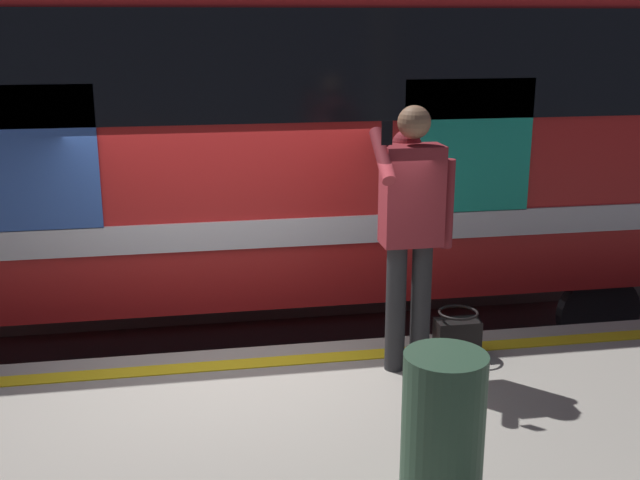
{
  "coord_description": "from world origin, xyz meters",
  "views": [
    {
      "loc": [
        0.34,
        5.48,
        3.38
      ],
      "look_at": [
        -0.58,
        0.3,
        1.89
      ],
      "focal_mm": 44.08,
      "sensor_mm": 36.0,
      "label": 1
    }
  ],
  "objects_px": {
    "train_carriage": "(241,103)",
    "handbag": "(457,335)",
    "trash_bin": "(442,436)",
    "passenger": "(411,218)"
  },
  "relations": [
    {
      "from": "train_carriage",
      "to": "trash_bin",
      "type": "xyz_separation_m",
      "value": [
        -0.59,
        4.58,
        -1.16
      ]
    },
    {
      "from": "handbag",
      "to": "passenger",
      "type": "bearing_deg",
      "value": 17.79
    },
    {
      "from": "train_carriage",
      "to": "trash_bin",
      "type": "relative_size",
      "value": 12.08
    },
    {
      "from": "trash_bin",
      "to": "handbag",
      "type": "bearing_deg",
      "value": -112.1
    },
    {
      "from": "train_carriage",
      "to": "passenger",
      "type": "distance_m",
      "value": 3.08
    },
    {
      "from": "train_carriage",
      "to": "trash_bin",
      "type": "distance_m",
      "value": 4.76
    },
    {
      "from": "trash_bin",
      "to": "train_carriage",
      "type": "bearing_deg",
      "value": -82.71
    },
    {
      "from": "train_carriage",
      "to": "handbag",
      "type": "bearing_deg",
      "value": 115.61
    },
    {
      "from": "train_carriage",
      "to": "passenger",
      "type": "bearing_deg",
      "value": 107.34
    },
    {
      "from": "train_carriage",
      "to": "handbag",
      "type": "distance_m",
      "value": 3.38
    }
  ]
}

